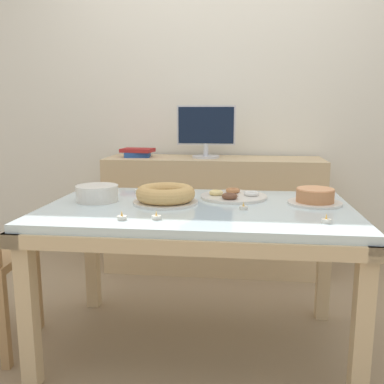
# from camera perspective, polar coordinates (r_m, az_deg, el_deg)

# --- Properties ---
(ground_plane) EXTENTS (12.00, 12.00, 0.00)m
(ground_plane) POSITION_cam_1_polar(r_m,az_deg,el_deg) (2.31, 0.72, -19.85)
(ground_plane) COLOR #997F60
(wall_back) EXTENTS (8.00, 0.10, 2.60)m
(wall_back) POSITION_cam_1_polar(r_m,az_deg,el_deg) (3.42, 3.34, 12.73)
(wall_back) COLOR silver
(wall_back) RESTS_ON ground
(dining_table) EXTENTS (1.49, 0.91, 0.73)m
(dining_table) POSITION_cam_1_polar(r_m,az_deg,el_deg) (2.06, 0.76, -4.34)
(dining_table) COLOR silver
(dining_table) RESTS_ON ground
(sideboard) EXTENTS (1.58, 0.44, 0.84)m
(sideboard) POSITION_cam_1_polar(r_m,az_deg,el_deg) (3.21, 2.85, -2.93)
(sideboard) COLOR #D1B284
(sideboard) RESTS_ON ground
(computer_monitor) EXTENTS (0.42, 0.20, 0.38)m
(computer_monitor) POSITION_cam_1_polar(r_m,az_deg,el_deg) (3.13, 1.88, 8.04)
(computer_monitor) COLOR silver
(computer_monitor) RESTS_ON sideboard
(book_stack) EXTENTS (0.25, 0.19, 0.06)m
(book_stack) POSITION_cam_1_polar(r_m,az_deg,el_deg) (3.22, -7.26, 5.27)
(book_stack) COLOR #23478C
(book_stack) RESTS_ON sideboard
(cake_chocolate_round) EXTENTS (0.26, 0.26, 0.08)m
(cake_chocolate_round) POSITION_cam_1_polar(r_m,az_deg,el_deg) (2.15, 16.08, -0.67)
(cake_chocolate_round) COLOR silver
(cake_chocolate_round) RESTS_ON dining_table
(cake_golden_bundt) EXTENTS (0.32, 0.32, 0.09)m
(cake_golden_bundt) POSITION_cam_1_polar(r_m,az_deg,el_deg) (2.09, -3.55, -0.37)
(cake_golden_bundt) COLOR silver
(cake_golden_bundt) RESTS_ON dining_table
(pastry_platter) EXTENTS (0.35, 0.35, 0.04)m
(pastry_platter) POSITION_cam_1_polar(r_m,az_deg,el_deg) (2.23, 5.53, -0.51)
(pastry_platter) COLOR silver
(pastry_platter) RESTS_ON dining_table
(plate_stack) EXTENTS (0.21, 0.21, 0.08)m
(plate_stack) POSITION_cam_1_polar(r_m,az_deg,el_deg) (2.19, -12.53, -0.16)
(plate_stack) COLOR silver
(plate_stack) RESTS_ON dining_table
(tealight_right_edge) EXTENTS (0.04, 0.04, 0.04)m
(tealight_right_edge) POSITION_cam_1_polar(r_m,az_deg,el_deg) (1.81, 17.46, -3.63)
(tealight_right_edge) COLOR silver
(tealight_right_edge) RESTS_ON dining_table
(tealight_centre) EXTENTS (0.04, 0.04, 0.04)m
(tealight_centre) POSITION_cam_1_polar(r_m,az_deg,el_deg) (2.40, -7.16, 0.20)
(tealight_centre) COLOR silver
(tealight_centre) RESTS_ON dining_table
(tealight_near_cakes) EXTENTS (0.04, 0.04, 0.04)m
(tealight_near_cakes) POSITION_cam_1_polar(r_m,az_deg,el_deg) (1.79, -4.78, -3.33)
(tealight_near_cakes) COLOR silver
(tealight_near_cakes) RESTS_ON dining_table
(tealight_near_front) EXTENTS (0.04, 0.04, 0.04)m
(tealight_near_front) POSITION_cam_1_polar(r_m,az_deg,el_deg) (1.80, -9.33, -3.35)
(tealight_near_front) COLOR silver
(tealight_near_front) RESTS_ON dining_table
(tealight_left_edge) EXTENTS (0.04, 0.04, 0.04)m
(tealight_left_edge) POSITION_cam_1_polar(r_m,az_deg,el_deg) (1.97, 6.88, -2.05)
(tealight_left_edge) COLOR silver
(tealight_left_edge) RESTS_ON dining_table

